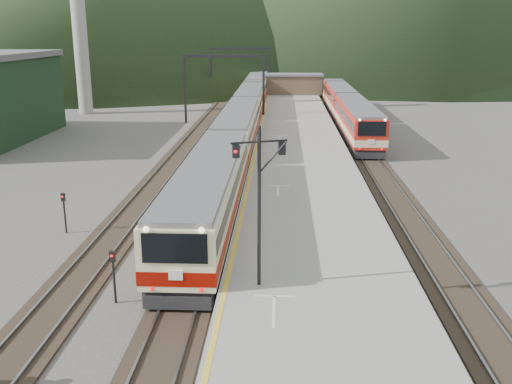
{
  "coord_description": "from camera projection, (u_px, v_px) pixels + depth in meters",
  "views": [
    {
      "loc": [
        4.0,
        -12.6,
        10.82
      ],
      "look_at": [
        2.6,
        18.13,
        2.0
      ],
      "focal_mm": 40.0,
      "sensor_mm": 36.0,
      "label": 1
    }
  ],
  "objects": [
    {
      "name": "track_main",
      "position": [
        239.0,
        147.0,
        53.65
      ],
      "size": [
        2.6,
        200.0,
        0.23
      ],
      "color": "black",
      "rests_on": "ground"
    },
    {
      "name": "short_signal_b",
      "position": [
        199.0,
        152.0,
        44.87
      ],
      "size": [
        0.24,
        0.19,
        2.27
      ],
      "color": "black",
      "rests_on": "ground"
    },
    {
      "name": "gantry_far",
      "position": [
        240.0,
        63.0,
        90.66
      ],
      "size": [
        9.55,
        0.25,
        8.0
      ],
      "color": "black",
      "rests_on": "ground"
    },
    {
      "name": "track_far",
      "position": [
        186.0,
        147.0,
        53.87
      ],
      "size": [
        2.6,
        200.0,
        0.23
      ],
      "color": "black",
      "rests_on": "ground"
    },
    {
      "name": "platform",
      "position": [
        299.0,
        148.0,
        51.36
      ],
      "size": [
        8.0,
        100.0,
        1.0
      ],
      "primitive_type": "cube",
      "color": "gray",
      "rests_on": "ground"
    },
    {
      "name": "track_second",
      "position": [
        362.0,
        149.0,
        53.14
      ],
      "size": [
        2.6,
        200.0,
        0.23
      ],
      "color": "black",
      "rests_on": "ground"
    },
    {
      "name": "short_signal_c",
      "position": [
        64.0,
        207.0,
        31.0
      ],
      "size": [
        0.25,
        0.2,
        2.27
      ],
      "color": "black",
      "rests_on": "ground"
    },
    {
      "name": "short_signal_a",
      "position": [
        113.0,
        270.0,
        22.98
      ],
      "size": [
        0.23,
        0.17,
        2.27
      ],
      "color": "black",
      "rests_on": "ground"
    },
    {
      "name": "main_train",
      "position": [
        251.0,
        100.0,
        72.36
      ],
      "size": [
        3.08,
        105.4,
        3.75
      ],
      "color": "beige",
      "rests_on": "track_main"
    },
    {
      "name": "second_train",
      "position": [
        347.0,
        108.0,
        66.07
      ],
      "size": [
        2.82,
        38.48,
        3.45
      ],
      "color": "red",
      "rests_on": "track_second"
    },
    {
      "name": "station_shed",
      "position": [
        293.0,
        84.0,
        89.2
      ],
      "size": [
        9.4,
        4.4,
        3.1
      ],
      "color": "brown",
      "rests_on": "platform"
    },
    {
      "name": "signal_mast",
      "position": [
        259.0,
        190.0,
        21.68
      ],
      "size": [
        2.1,
        0.85,
        6.38
      ],
      "color": "black",
      "rests_on": "platform"
    },
    {
      "name": "gantry_near",
      "position": [
        224.0,
        75.0,
        66.66
      ],
      "size": [
        9.55,
        0.25,
        8.0
      ],
      "color": "black",
      "rests_on": "ground"
    }
  ]
}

